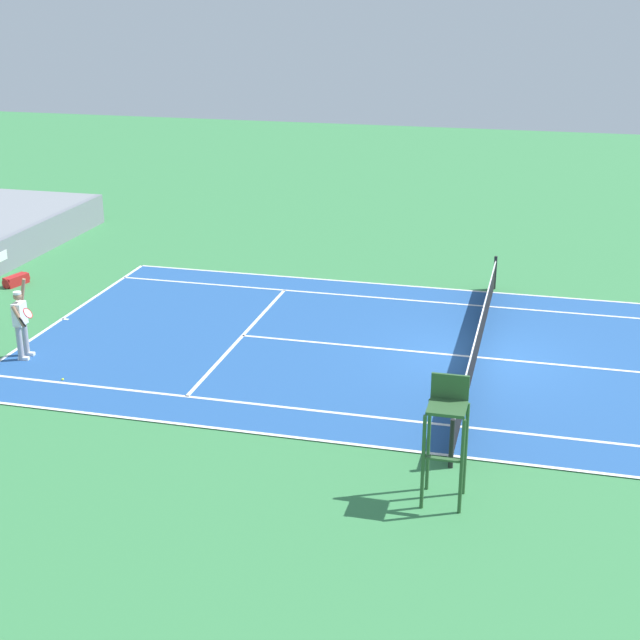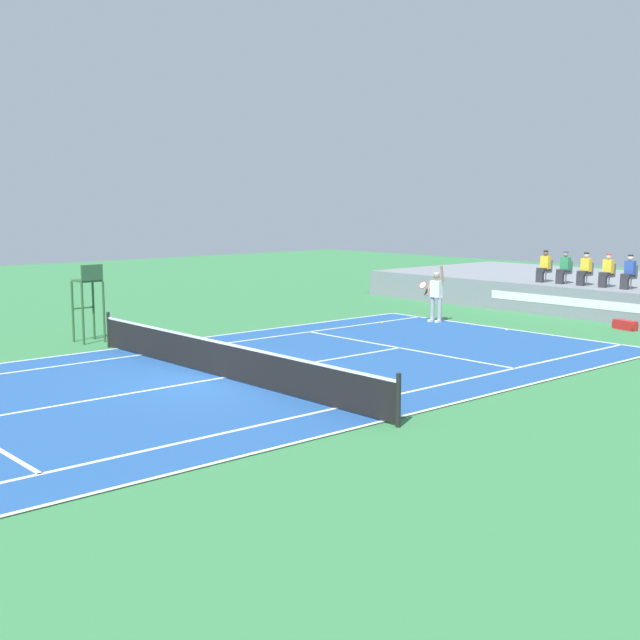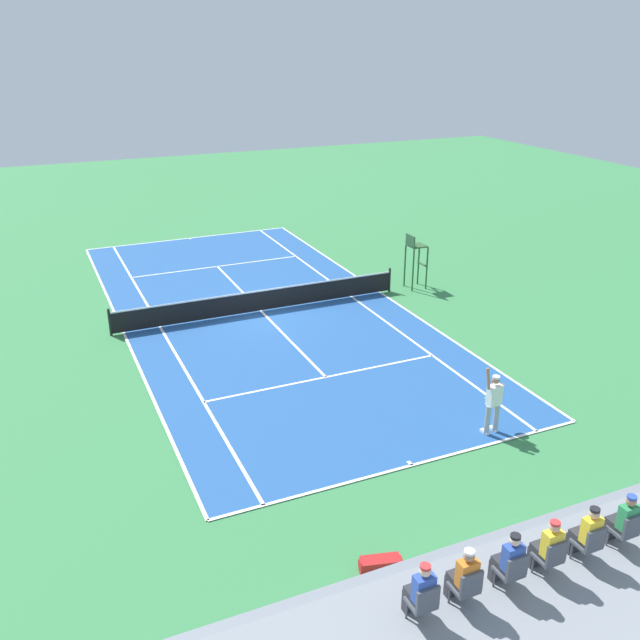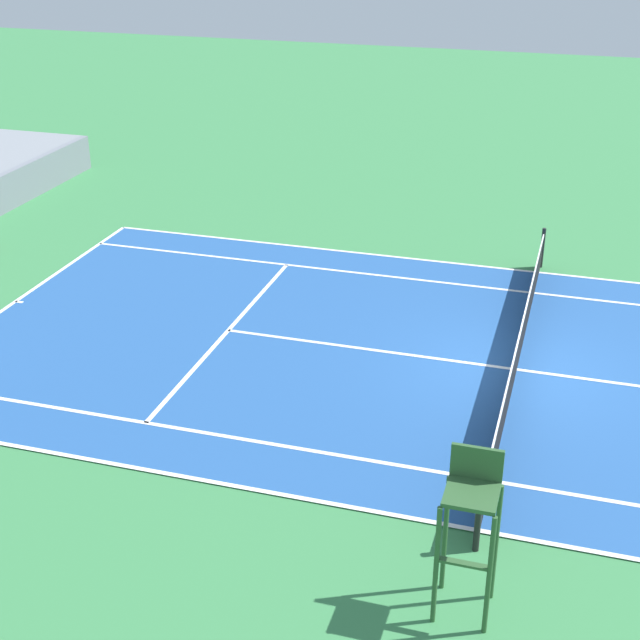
# 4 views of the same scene
# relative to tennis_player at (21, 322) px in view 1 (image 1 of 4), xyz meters

# --- Properties ---
(ground_plane) EXTENTS (80.00, 80.00, 0.00)m
(ground_plane) POSITION_rel_tennis_player_xyz_m (2.87, -11.38, -0.99)
(ground_plane) COLOR #387F47
(court) EXTENTS (11.08, 23.88, 0.03)m
(court) POSITION_rel_tennis_player_xyz_m (2.87, -11.38, -0.98)
(court) COLOR #235193
(court) RESTS_ON ground
(net) EXTENTS (11.98, 0.10, 1.07)m
(net) POSITION_rel_tennis_player_xyz_m (2.87, -11.38, -0.47)
(net) COLOR black
(net) RESTS_ON ground
(tennis_player) EXTENTS (0.76, 0.67, 2.08)m
(tennis_player) POSITION_rel_tennis_player_xyz_m (0.00, 0.00, 0.00)
(tennis_player) COLOR #9E9EA3
(tennis_player) RESTS_ON ground
(tennis_ball) EXTENTS (0.07, 0.07, 0.07)m
(tennis_ball) POSITION_rel_tennis_player_xyz_m (-1.08, -1.67, -0.96)
(tennis_ball) COLOR #D1E533
(tennis_ball) RESTS_ON ground
(umpire_chair) EXTENTS (0.77, 0.77, 2.44)m
(umpire_chair) POSITION_rel_tennis_player_xyz_m (-4.31, -11.38, 0.56)
(umpire_chair) COLOR #2D562D
(umpire_chair) RESTS_ON ground
(equipment_bag) EXTENTS (0.95, 0.54, 0.32)m
(equipment_bag) POSITION_rel_tennis_player_xyz_m (5.45, 3.55, -0.83)
(equipment_bag) COLOR red
(equipment_bag) RESTS_ON ground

